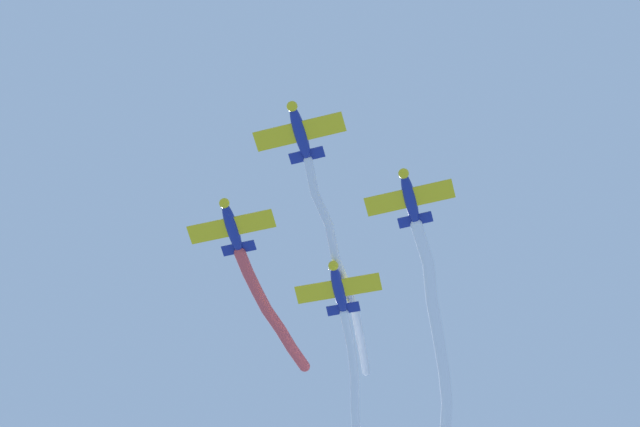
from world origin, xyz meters
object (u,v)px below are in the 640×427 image
(airplane_right_wing, at_px, (232,226))
(airplane_slot, at_px, (338,288))
(airplane_left_wing, at_px, (410,197))
(airplane_lead, at_px, (300,131))

(airplane_right_wing, distance_m, airplane_slot, 9.53)
(airplane_left_wing, xyz_separation_m, airplane_slot, (-9.12, 2.66, 0.20))
(airplane_left_wing, distance_m, airplane_right_wing, 13.46)
(airplane_lead, bearing_deg, airplane_left_wing, 137.46)
(airplane_left_wing, height_order, airplane_right_wing, airplane_right_wing)
(airplane_lead, height_order, airplane_left_wing, airplane_lead)
(airplane_left_wing, xyz_separation_m, airplane_right_wing, (-11.79, -6.47, 0.70))
(airplane_lead, bearing_deg, airplane_right_wing, -132.55)
(airplane_left_wing, bearing_deg, airplane_lead, -42.90)
(airplane_right_wing, xyz_separation_m, airplane_slot, (2.66, 9.13, -0.50))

